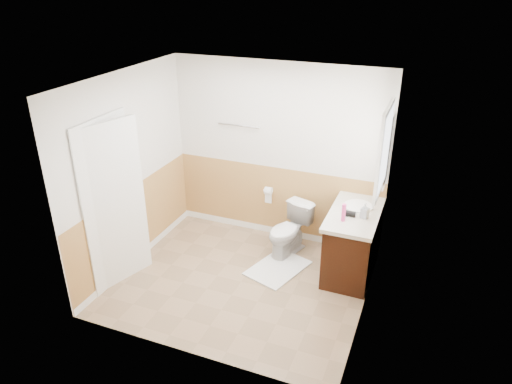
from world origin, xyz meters
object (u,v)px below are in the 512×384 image
at_px(toilet, 289,231).
at_px(vanity_cabinet, 353,244).
at_px(bath_mat, 278,268).
at_px(soap_dispenser, 365,211).
at_px(lotion_bottle, 344,213).

distance_m(toilet, vanity_cabinet, 0.89).
bearing_deg(bath_mat, soap_dispenser, 12.25).
height_order(vanity_cabinet, soap_dispenser, soap_dispenser).
xyz_separation_m(toilet, lotion_bottle, (0.78, -0.38, 0.61)).
distance_m(bath_mat, lotion_bottle, 1.23).
distance_m(vanity_cabinet, lotion_bottle, 0.63).
bearing_deg(toilet, soap_dispenser, 6.53).
height_order(vanity_cabinet, lotion_bottle, lotion_bottle).
bearing_deg(soap_dispenser, bath_mat, -167.75).
height_order(bath_mat, vanity_cabinet, vanity_cabinet).
xyz_separation_m(vanity_cabinet, lotion_bottle, (-0.10, -0.28, 0.56)).
relative_size(toilet, bath_mat, 0.87).
relative_size(bath_mat, vanity_cabinet, 0.73).
distance_m(toilet, soap_dispenser, 1.18).
bearing_deg(toilet, vanity_cabinet, 11.62).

